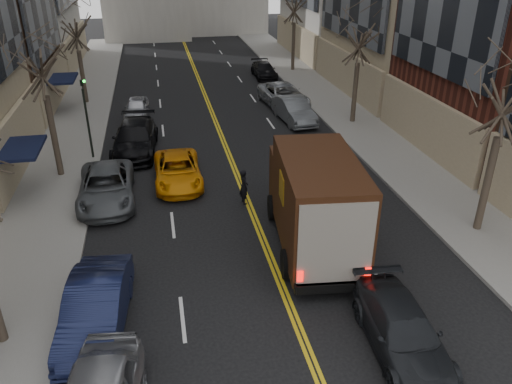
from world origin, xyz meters
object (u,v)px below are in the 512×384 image
taxi (178,170)px  pedestrian (244,187)px  ups_truck (315,202)px  observer_sedan (402,331)px

taxi → pedestrian: (2.81, -2.74, 0.15)m
ups_truck → taxi: size_ratio=1.52×
observer_sedan → taxi: observer_sedan is taller
pedestrian → observer_sedan: bearing=-173.5°
observer_sedan → pedestrian: size_ratio=2.91×
ups_truck → taxi: 8.43m
ups_truck → pedestrian: (-1.99, 4.07, -1.14)m
observer_sedan → pedestrian: pedestrian is taller
ups_truck → pedestrian: 4.67m
observer_sedan → taxi: (-5.67, 12.66, -0.01)m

